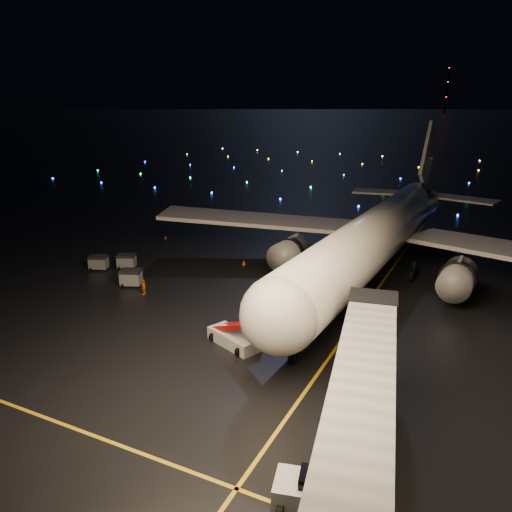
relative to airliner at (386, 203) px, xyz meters
The scene contains 16 objects.
ground 272.62m from the airliner, 92.30° to the left, with size 2000.00×2000.00×0.00m, color black.
lane_centre 15.08m from the airliner, 85.13° to the right, with size 0.25×80.00×0.02m, color gold.
lane_cross 41.72m from the airliner, 112.88° to the right, with size 60.00×0.25×0.02m, color gold.
airliner is the anchor object (origin of this frame).
pushback_tug 37.98m from the airliner, 82.27° to the right, with size 3.96×2.07×1.88m, color silver.
belt_loader 25.59m from the airliner, 105.33° to the right, with size 6.96×1.90×3.37m, color silver, non-canonical shape.
crew_c 28.11m from the airliner, 137.65° to the right, with size 0.96×0.40×1.64m, color orange.
safety_cone_0 12.51m from the airliner, 121.77° to the right, with size 0.45×0.45×0.51m, color #ED4202.
safety_cone_1 10.38m from the airliner, behind, with size 0.43×0.43×0.48m, color #ED4202.
safety_cone_2 17.98m from the airliner, 161.12° to the right, with size 0.49×0.49×0.55m, color #ED4202.
safety_cone_3 31.81m from the airliner, behind, with size 0.45×0.45×0.51m, color #ED4202.
radio_mast 716.20m from the airliner, 95.69° to the left, with size 1.80×1.80×64.00m, color black.
taxiway_lights 79.43m from the airliner, 97.94° to the left, with size 164.00×92.00×0.36m, color black, non-canonical shape.
baggage_cart_0 29.30m from the airliner, 143.54° to the right, with size 2.14×1.49×1.81m, color gray.
baggage_cart_1 30.76m from the airliner, 155.28° to the right, with size 2.01×1.41×1.71m, color gray.
baggage_cart_2 33.83m from the airliner, 154.33° to the right, with size 2.00×1.40×1.70m, color gray.
Camera 1 is at (22.05, -28.25, 19.12)m, focal length 35.00 mm.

